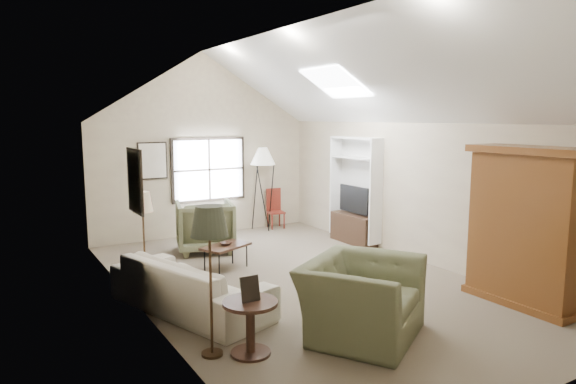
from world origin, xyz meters
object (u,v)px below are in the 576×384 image
coffee_table (226,257)px  side_table (250,328)px  armchair_near (361,299)px  armoire (527,227)px  armchair_far (205,226)px  sofa (190,285)px  side_chair (276,209)px

coffee_table → side_table: (-1.08, -3.05, 0.09)m
armchair_near → coffee_table: size_ratio=1.66×
side_table → armoire: bearing=-8.2°
armchair_far → coffee_table: size_ratio=1.29×
armoire → sofa: armoire is taller
armchair_near → armchair_far: size_ratio=1.29×
armoire → coffee_table: 4.74m
sofa → armchair_near: 2.35m
coffee_table → sofa: bearing=-129.2°
armoire → armchair_far: size_ratio=2.01×
side_chair → side_table: bearing=-113.1°
sofa → side_chair: (3.58, 3.92, 0.11)m
armoire → side_chair: size_ratio=2.37×
coffee_table → side_chair: size_ratio=0.91×
armoire → side_chair: armoire is taller
side_table → coffee_table: bearing=70.4°
armchair_near → coffee_table: bearing=62.9°
armchair_near → armchair_far: 4.66m
armoire → coffee_table: size_ratio=2.60×
sofa → armchair_far: bearing=-44.0°
coffee_table → side_chair: (2.40, 2.47, 0.25)m
armoire → sofa: (-4.11, 2.18, -0.74)m
armoire → armchair_far: bearing=118.9°
sofa → armoire: bearing=-136.2°
coffee_table → side_chair: bearing=45.8°
armoire → side_chair: 6.16m
armchair_far → coffee_table: 1.40m
armoire → side_chair: (-0.52, 6.10, -0.64)m
sofa → side_table: size_ratio=3.99×
armchair_near → side_table: bearing=138.1°
armchair_far → armchair_near: bearing=107.1°
armchair_far → coffee_table: (-0.17, -1.36, -0.28)m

